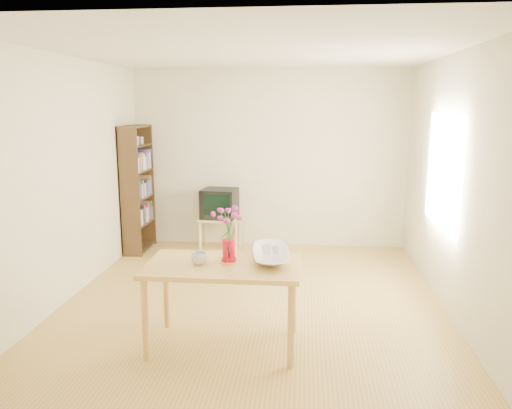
# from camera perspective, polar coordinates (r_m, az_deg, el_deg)

# --- Properties ---
(room) EXTENTS (4.50, 4.50, 4.50)m
(room) POSITION_cam_1_polar(r_m,az_deg,el_deg) (5.17, -0.00, 2.63)
(room) COLOR #A7813B
(room) RESTS_ON ground
(table) EXTENTS (1.31, 0.75, 0.75)m
(table) POSITION_cam_1_polar(r_m,az_deg,el_deg) (4.32, -3.79, -7.92)
(table) COLOR #BD8F41
(table) RESTS_ON ground
(tv_stand) EXTENTS (0.60, 0.45, 0.46)m
(tv_stand) POSITION_cam_1_polar(r_m,az_deg,el_deg) (7.35, -4.15, -2.04)
(tv_stand) COLOR #D3BB77
(tv_stand) RESTS_ON ground
(bookshelf) EXTENTS (0.28, 0.70, 1.80)m
(bookshelf) POSITION_cam_1_polar(r_m,az_deg,el_deg) (7.34, -13.36, 1.26)
(bookshelf) COLOR #301F10
(bookshelf) RESTS_ON ground
(pitcher) EXTENTS (0.13, 0.21, 0.19)m
(pitcher) POSITION_cam_1_polar(r_m,az_deg,el_deg) (4.35, -3.12, -5.34)
(pitcher) COLOR red
(pitcher) RESTS_ON table
(flowers) EXTENTS (0.22, 0.22, 0.31)m
(flowers) POSITION_cam_1_polar(r_m,az_deg,el_deg) (4.28, -3.16, -2.17)
(flowers) COLOR #CF30A6
(flowers) RESTS_ON pitcher
(mug) EXTENTS (0.18, 0.18, 0.10)m
(mug) POSITION_cam_1_polar(r_m,az_deg,el_deg) (4.29, -6.51, -6.13)
(mug) COLOR white
(mug) RESTS_ON table
(bowl) EXTENTS (0.54, 0.54, 0.46)m
(bowl) POSITION_cam_1_polar(r_m,az_deg,el_deg) (4.35, 1.71, -3.36)
(bowl) COLOR white
(bowl) RESTS_ON table
(teacup_a) EXTENTS (0.10, 0.10, 0.07)m
(teacup_a) POSITION_cam_1_polar(r_m,az_deg,el_deg) (4.37, 1.18, -3.89)
(teacup_a) COLOR white
(teacup_a) RESTS_ON bowl
(teacup_b) EXTENTS (0.09, 0.09, 0.06)m
(teacup_b) POSITION_cam_1_polar(r_m,az_deg,el_deg) (4.38, 2.31, -3.92)
(teacup_b) COLOR white
(teacup_b) RESTS_ON bowl
(television) EXTENTS (0.53, 0.50, 0.42)m
(television) POSITION_cam_1_polar(r_m,az_deg,el_deg) (7.31, -4.17, 0.20)
(television) COLOR black
(television) RESTS_ON tv_stand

